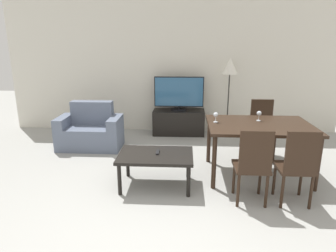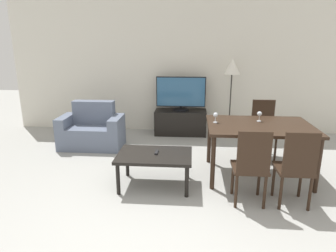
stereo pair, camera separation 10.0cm
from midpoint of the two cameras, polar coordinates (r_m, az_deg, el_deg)
name	(u,v)px [view 1 (the left image)]	position (r m, az deg, el deg)	size (l,w,h in m)	color
ground_plane	(154,251)	(3.01, -3.65, -22.75)	(18.00, 18.00, 0.00)	#9E9E99
wall_back	(173,68)	(6.35, 0.49, 11.08)	(6.93, 0.06, 2.70)	silver
armchair	(91,131)	(5.63, -15.02, -1.00)	(1.12, 0.62, 0.82)	slate
tv_stand	(179,122)	(6.24, 1.58, 0.74)	(1.05, 0.46, 0.50)	black
tv	(179,94)	(6.11, 1.62, 6.18)	(1.00, 0.32, 0.69)	black
coffee_table	(156,158)	(3.96, -3.07, -6.04)	(0.97, 0.66, 0.45)	black
dining_table	(259,129)	(4.36, 16.38, -0.62)	(1.44, 1.03, 0.77)	black
dining_chair_near	(253,163)	(3.60, 15.10, -6.87)	(0.40, 0.40, 0.94)	black
dining_chair_far	(262,125)	(5.24, 16.96, 0.12)	(0.40, 0.40, 0.94)	black
dining_chair_near_right	(297,164)	(3.74, 22.70, -6.74)	(0.40, 0.40, 0.94)	black
floor_lamp	(230,70)	(6.10, 11.23, 10.40)	(0.32, 0.32, 1.56)	black
remote_primary	(158,152)	(3.98, -2.70, -5.01)	(0.04, 0.15, 0.02)	black
wine_glass_left	(259,114)	(4.49, 16.35, 2.21)	(0.07, 0.07, 0.15)	silver
wine_glass_center	(216,115)	(4.28, 8.43, 2.03)	(0.07, 0.07, 0.15)	silver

